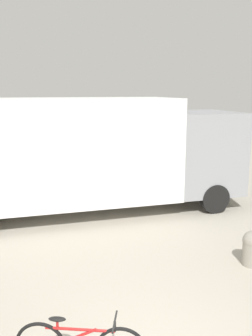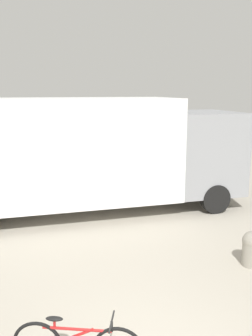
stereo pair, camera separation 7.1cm
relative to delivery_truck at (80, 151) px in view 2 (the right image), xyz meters
name	(u,v)px [view 2 (the right image)]	position (x,y,z in m)	size (l,w,h in m)	color
delivery_truck	(80,151)	(0.00, 0.00, 0.00)	(9.46, 3.46, 3.26)	white
bollard_near_bench	(252,248)	(3.26, -3.94, -1.40)	(0.41, 0.41, 0.72)	gray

